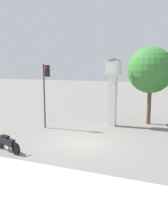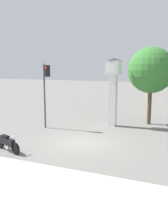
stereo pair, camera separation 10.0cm
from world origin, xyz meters
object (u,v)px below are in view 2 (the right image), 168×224
Objects in this scene: clock_tower at (113,82)px; street_tree at (151,70)px; motorcycle at (7,143)px; traffic_light at (46,85)px.

clock_tower is 3.08m from street_tree.
street_tree is (5.80, 9.46, 3.68)m from motorcycle.
motorcycle is at bearing -113.80° from clock_tower.
traffic_light is (-0.79, 5.19, 2.70)m from motorcycle.
street_tree reaches higher than motorcycle.
traffic_light is 0.78× the size of street_tree.
clock_tower is 1.09× the size of traffic_light.
street_tree is (2.40, 1.75, 0.82)m from clock_tower.
clock_tower is at bearing 31.01° from traffic_light.
traffic_light is 7.91m from street_tree.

